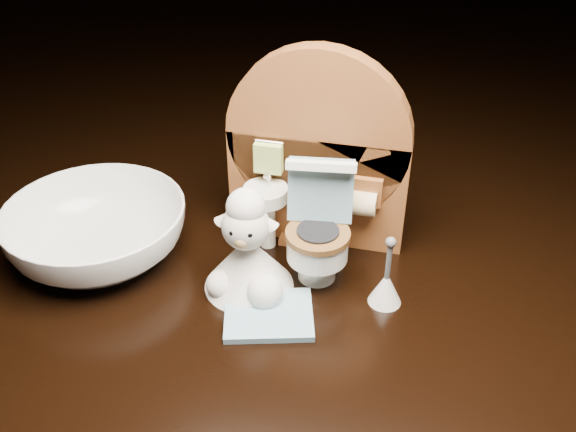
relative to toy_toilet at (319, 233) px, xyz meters
The scene contains 6 objects.
backdrop_panel 0.05m from the toy_toilet, 105.38° to the left, with size 0.13×0.05×0.15m.
toy_toilet is the anchor object (origin of this frame).
bath_mat 0.07m from the toy_toilet, 110.62° to the right, with size 0.06×0.05×0.00m, color #729CAE.
toilet_brush 0.06m from the toy_toilet, 24.75° to the right, with size 0.02×0.02×0.05m.
plush_lamb 0.05m from the toy_toilet, 144.76° to the right, with size 0.06×0.06×0.08m.
ceramic_bowl 0.16m from the toy_toilet, behind, with size 0.13×0.13×0.04m, color white.
Camera 1 is at (0.07, -0.33, 0.29)m, focal length 40.00 mm.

